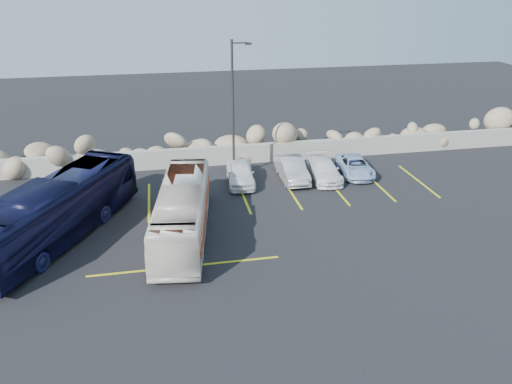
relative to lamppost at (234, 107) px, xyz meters
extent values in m
plane|color=black|center=(-2.56, -9.50, -4.30)|extent=(90.00, 90.00, 0.00)
cube|color=#9A978C|center=(-2.56, 2.50, -3.70)|extent=(60.00, 0.40, 1.20)
cube|color=gold|center=(-5.06, -2.50, -4.29)|extent=(0.12, 5.00, 0.01)
cube|color=gold|center=(0.04, -2.50, -4.29)|extent=(0.12, 5.00, 0.01)
cube|color=gold|center=(2.74, -2.50, -4.29)|extent=(0.12, 5.00, 0.01)
cube|color=gold|center=(5.34, -2.50, -4.29)|extent=(0.12, 5.00, 0.01)
cube|color=gold|center=(7.94, -2.50, -4.29)|extent=(0.12, 5.00, 0.01)
cube|color=gold|center=(10.54, -2.50, -4.29)|extent=(0.12, 5.00, 0.01)
cube|color=gold|center=(-3.56, -9.30, -4.29)|extent=(8.00, 0.12, 0.01)
cylinder|color=#302D2B|center=(-0.06, 0.00, -0.30)|extent=(0.14, 0.14, 8.00)
cylinder|color=#302D2B|center=(0.39, 0.00, 3.50)|extent=(0.90, 0.08, 0.08)
cube|color=#302D2B|center=(0.84, 0.00, 3.45)|extent=(0.35, 0.18, 0.12)
imported|color=silver|center=(-3.43, -6.49, -3.06)|extent=(3.34, 9.04, 2.46)
imported|color=black|center=(-9.01, -5.69, -2.88)|extent=(6.83, 10.07, 2.82)
imported|color=white|center=(0.19, -0.84, -3.65)|extent=(1.80, 3.87, 1.28)
imported|color=#9D9DA2|center=(3.28, -0.81, -3.65)|extent=(1.40, 3.90, 1.28)
imported|color=white|center=(5.16, -1.10, -3.73)|extent=(1.86, 4.02, 1.14)
imported|color=#9BB7DC|center=(7.22, -0.79, -3.77)|extent=(2.06, 3.91, 1.05)
camera|label=1|loc=(-4.05, -27.34, 6.95)|focal=35.00mm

